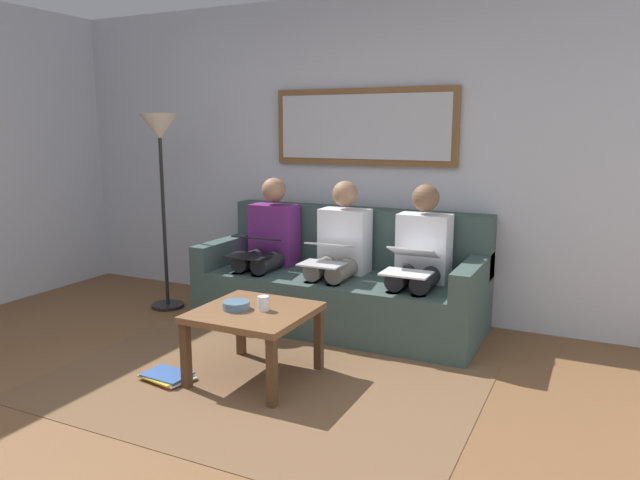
# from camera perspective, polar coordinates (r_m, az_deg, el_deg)

# --- Properties ---
(ground_plane) EXTENTS (6.00, 5.20, 0.10)m
(ground_plane) POSITION_cam_1_polar(r_m,az_deg,el_deg) (3.21, -14.16, -19.47)
(ground_plane) COLOR brown
(wall_rear) EXTENTS (6.00, 0.12, 2.60)m
(wall_rear) POSITION_cam_1_polar(r_m,az_deg,el_deg) (5.05, 4.49, 7.87)
(wall_rear) COLOR #B7BCC6
(wall_rear) RESTS_ON ground_plane
(area_rug) EXTENTS (2.60, 1.80, 0.01)m
(area_rug) POSITION_cam_1_polar(r_m,az_deg,el_deg) (3.80, -5.75, -13.32)
(area_rug) COLOR brown
(area_rug) RESTS_ON ground_plane
(couch) EXTENTS (2.20, 0.90, 0.90)m
(couch) POSITION_cam_1_polar(r_m,az_deg,el_deg) (4.76, 2.20, -4.36)
(couch) COLOR #384C47
(couch) RESTS_ON ground_plane
(framed_mirror) EXTENTS (1.56, 0.05, 0.62)m
(framed_mirror) POSITION_cam_1_polar(r_m,az_deg,el_deg) (4.95, 4.13, 10.71)
(framed_mirror) COLOR brown
(coffee_table) EXTENTS (0.68, 0.68, 0.45)m
(coffee_table) POSITION_cam_1_polar(r_m,az_deg,el_deg) (3.73, -6.30, -7.48)
(coffee_table) COLOR brown
(coffee_table) RESTS_ON ground_plane
(cup) EXTENTS (0.07, 0.07, 0.09)m
(cup) POSITION_cam_1_polar(r_m,az_deg,el_deg) (3.67, -5.41, -6.03)
(cup) COLOR silver
(cup) RESTS_ON coffee_table
(bowl) EXTENTS (0.17, 0.17, 0.05)m
(bowl) POSITION_cam_1_polar(r_m,az_deg,el_deg) (3.72, -8.00, -6.20)
(bowl) COLOR slate
(bowl) RESTS_ON coffee_table
(person_left) EXTENTS (0.38, 0.58, 1.14)m
(person_left) POSITION_cam_1_polar(r_m,az_deg,el_deg) (4.41, 9.50, -1.72)
(person_left) COLOR silver
(person_left) RESTS_ON couch
(laptop_white) EXTENTS (0.33, 0.39, 0.17)m
(laptop_white) POSITION_cam_1_polar(r_m,az_deg,el_deg) (4.20, 8.63, -2.03)
(laptop_white) COLOR white
(person_middle) EXTENTS (0.38, 0.58, 1.14)m
(person_middle) POSITION_cam_1_polar(r_m,az_deg,el_deg) (4.63, 1.88, -1.00)
(person_middle) COLOR silver
(person_middle) RESTS_ON couch
(laptop_silver) EXTENTS (0.31, 0.37, 0.15)m
(laptop_silver) POSITION_cam_1_polar(r_m,az_deg,el_deg) (4.41, 0.60, -1.27)
(laptop_silver) COLOR silver
(person_right) EXTENTS (0.38, 0.58, 1.14)m
(person_right) POSITION_cam_1_polar(r_m,az_deg,el_deg) (4.92, -4.95, -0.34)
(person_right) COLOR #66236B
(person_right) RESTS_ON couch
(laptop_black) EXTENTS (0.33, 0.36, 0.15)m
(laptop_black) POSITION_cam_1_polar(r_m,az_deg,el_deg) (4.71, -6.47, -0.58)
(laptop_black) COLOR black
(magazine_stack) EXTENTS (0.34, 0.28, 0.04)m
(magazine_stack) POSITION_cam_1_polar(r_m,az_deg,el_deg) (3.92, -14.34, -12.47)
(magazine_stack) COLOR red
(magazine_stack) RESTS_ON ground_plane
(standing_lamp) EXTENTS (0.32, 0.32, 1.66)m
(standing_lamp) POSITION_cam_1_polar(r_m,az_deg,el_deg) (5.20, -14.98, 8.41)
(standing_lamp) COLOR black
(standing_lamp) RESTS_ON ground_plane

